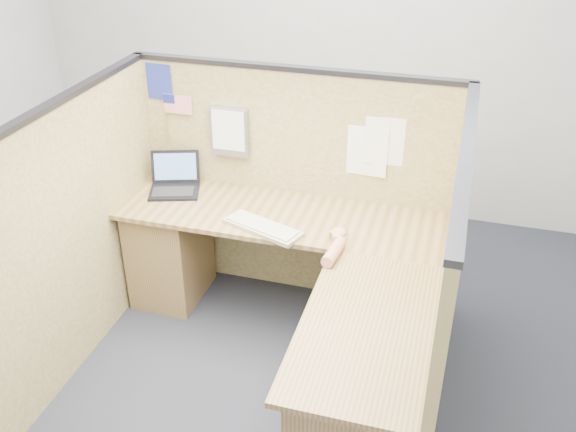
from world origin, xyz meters
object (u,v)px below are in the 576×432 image
(laptop, at_px, (178,181))
(keyboard, at_px, (263,227))
(mouse, at_px, (339,236))
(l_desk, at_px, (292,303))

(laptop, xyz_separation_m, keyboard, (0.67, -0.33, -0.04))
(laptop, relative_size, mouse, 3.86)
(mouse, bearing_deg, keyboard, -177.62)
(laptop, bearing_deg, l_desk, -48.60)
(l_desk, distance_m, keyboard, 0.46)
(l_desk, distance_m, mouse, 0.46)
(l_desk, height_order, mouse, mouse)
(l_desk, bearing_deg, mouse, 44.70)
(l_desk, height_order, laptop, laptop)
(l_desk, xyz_separation_m, keyboard, (-0.23, 0.19, 0.35))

